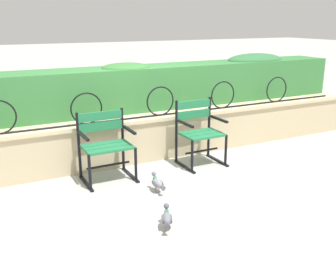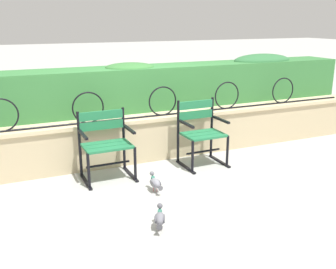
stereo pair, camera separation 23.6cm
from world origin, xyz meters
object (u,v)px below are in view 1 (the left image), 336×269
park_chair_right (199,131)px  pigeon_near_chairs (167,218)px  park_chair_left (105,143)px  pigeon_far_side (157,183)px

park_chair_right → pigeon_near_chairs: park_chair_right is taller
park_chair_left → pigeon_far_side: park_chair_left is taller
pigeon_near_chairs → pigeon_far_side: size_ratio=0.96×
park_chair_right → pigeon_far_side: 1.18m
pigeon_near_chairs → park_chair_left: bearing=94.7°
park_chair_left → pigeon_near_chairs: 1.52m
park_chair_right → pigeon_near_chairs: (-1.21, -1.43, -0.36)m
pigeon_far_side → park_chair_left: bearing=120.8°
park_chair_right → pigeon_near_chairs: 1.91m
park_chair_left → pigeon_near_chairs: park_chair_left is taller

